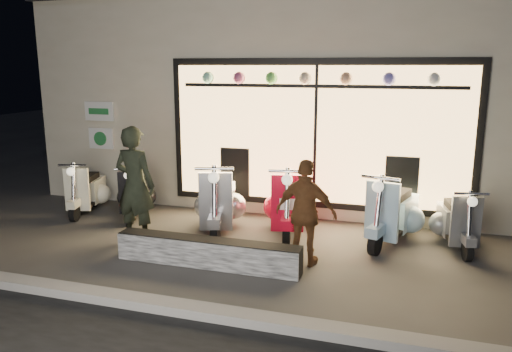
{
  "coord_description": "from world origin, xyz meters",
  "views": [
    {
      "loc": [
        2.38,
        -6.7,
        2.75
      ],
      "look_at": [
        0.12,
        0.6,
        1.05
      ],
      "focal_mm": 35.0,
      "sensor_mm": 36.0,
      "label": 1
    }
  ],
  "objects_px": {
    "graffiti_barrier": "(208,253)",
    "scooter_red": "(289,203)",
    "man": "(135,185)",
    "woman": "(306,213)",
    "scooter_silver": "(219,202)"
  },
  "relations": [
    {
      "from": "scooter_silver",
      "to": "woman",
      "type": "relative_size",
      "value": 1.1
    },
    {
      "from": "woman",
      "to": "man",
      "type": "bearing_deg",
      "value": 5.55
    },
    {
      "from": "man",
      "to": "woman",
      "type": "xyz_separation_m",
      "value": [
        2.74,
        -0.14,
        -0.17
      ]
    },
    {
      "from": "graffiti_barrier",
      "to": "man",
      "type": "distance_m",
      "value": 1.74
    },
    {
      "from": "man",
      "to": "woman",
      "type": "bearing_deg",
      "value": -178.25
    },
    {
      "from": "scooter_silver",
      "to": "scooter_red",
      "type": "bearing_deg",
      "value": -2.37
    },
    {
      "from": "graffiti_barrier",
      "to": "scooter_red",
      "type": "distance_m",
      "value": 2.05
    },
    {
      "from": "scooter_silver",
      "to": "scooter_red",
      "type": "relative_size",
      "value": 1.02
    },
    {
      "from": "graffiti_barrier",
      "to": "man",
      "type": "bearing_deg",
      "value": 157.34
    },
    {
      "from": "scooter_red",
      "to": "woman",
      "type": "height_order",
      "value": "woman"
    },
    {
      "from": "scooter_red",
      "to": "woman",
      "type": "relative_size",
      "value": 1.07
    },
    {
      "from": "scooter_silver",
      "to": "man",
      "type": "relative_size",
      "value": 0.89
    },
    {
      "from": "scooter_silver",
      "to": "woman",
      "type": "bearing_deg",
      "value": -49.94
    },
    {
      "from": "scooter_silver",
      "to": "scooter_red",
      "type": "xyz_separation_m",
      "value": [
        1.15,
        0.29,
        -0.01
      ]
    },
    {
      "from": "scooter_red",
      "to": "man",
      "type": "height_order",
      "value": "man"
    }
  ]
}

